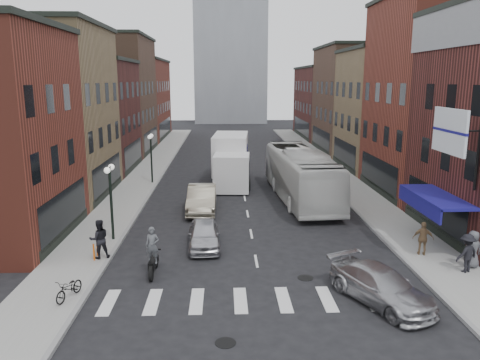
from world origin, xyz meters
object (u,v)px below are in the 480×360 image
object	(u,v)px
sedan_left_far	(202,199)
ped_right_b	(423,238)
billboard_sign	(451,133)
box_truck	(231,160)
bike_rack	(96,250)
streetlamp_near	(110,188)
streetlamp_far	(151,149)
ped_left_solo	(99,239)
ped_right_c	(473,249)
motorcycle_rider	(153,253)
sedan_left_near	(204,235)
curb_car	(381,286)
ped_right_a	(467,253)
transit_bus	(300,175)
parked_bicycle	(69,288)

from	to	relation	value
sedan_left_far	ped_right_b	bearing A→B (deg)	-37.77
billboard_sign	box_truck	world-z (taller)	billboard_sign
bike_rack	billboard_sign	bearing A→B (deg)	-2.83
streetlamp_near	streetlamp_far	size ratio (longest dim) A/B	1.00
ped_left_solo	ped_right_c	bearing A→B (deg)	151.87
streetlamp_far	bike_rack	world-z (taller)	streetlamp_far
streetlamp_far	sedan_left_far	distance (m)	9.66
streetlamp_near	ped_left_solo	bearing A→B (deg)	-90.00
ped_right_c	bike_rack	bearing A→B (deg)	-10.13
billboard_sign	ped_right_c	world-z (taller)	billboard_sign
motorcycle_rider	sedan_left_far	bearing A→B (deg)	83.75
billboard_sign	sedan_left_far	world-z (taller)	billboard_sign
streetlamp_near	motorcycle_rider	world-z (taller)	streetlamp_near
streetlamp_near	bike_rack	bearing A→B (deg)	-94.24
streetlamp_near	sedan_left_near	distance (m)	5.44
curb_car	ped_left_solo	distance (m)	12.78
streetlamp_far	motorcycle_rider	bearing A→B (deg)	-81.48
streetlamp_far	ped_right_a	size ratio (longest dim) A/B	2.38
transit_bus	parked_bicycle	world-z (taller)	transit_bus
billboard_sign	parked_bicycle	xyz separation A→B (m)	(-16.09, -3.39, -5.57)
streetlamp_far	motorcycle_rider	distance (m)	18.68
parked_bicycle	ped_right_a	xyz separation A→B (m)	(16.59, 1.99, 0.45)
box_truck	ped_left_solo	distance (m)	18.05
streetlamp_far	bike_rack	distance (m)	16.87
bike_rack	sedan_left_near	world-z (taller)	sedan_left_near
ped_right_c	box_truck	bearing A→B (deg)	-64.86
sedan_left_near	curb_car	distance (m)	9.48
streetlamp_near	ped_right_a	xyz separation A→B (m)	(16.49, -4.91, -1.90)
ped_right_c	sedan_left_far	bearing A→B (deg)	-43.25
billboard_sign	motorcycle_rider	world-z (taller)	billboard_sign
sedan_left_near	parked_bicycle	xyz separation A→B (m)	(-4.95, -5.89, -0.11)
box_truck	ped_right_c	distance (m)	21.35
billboard_sign	ped_left_solo	bearing A→B (deg)	177.10
ped_right_a	ped_right_b	size ratio (longest dim) A/B	1.05
billboard_sign	curb_car	bearing A→B (deg)	-136.79
box_truck	ped_right_c	world-z (taller)	box_truck
billboard_sign	streetlamp_far	world-z (taller)	billboard_sign
sedan_left_far	ped_left_solo	xyz separation A→B (m)	(-4.45, -8.37, 0.24)
streetlamp_far	sedan_left_near	size ratio (longest dim) A/B	1.04
streetlamp_near	ped_right_c	world-z (taller)	streetlamp_near
ped_right_c	curb_car	bearing A→B (deg)	25.34
sedan_left_far	ped_right_a	xyz separation A→B (m)	(12.04, -10.59, 0.17)
transit_bus	sedan_left_near	world-z (taller)	transit_bus
streetlamp_near	ped_right_b	bearing A→B (deg)	-10.40
parked_bicycle	ped_right_a	size ratio (longest dim) A/B	0.91
curb_car	streetlamp_far	bearing A→B (deg)	93.17
ped_right_b	sedan_left_far	bearing A→B (deg)	-21.31
transit_bus	ped_left_solo	bearing A→B (deg)	-138.78
billboard_sign	parked_bicycle	world-z (taller)	billboard_sign
sedan_left_near	parked_bicycle	bearing A→B (deg)	-133.16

